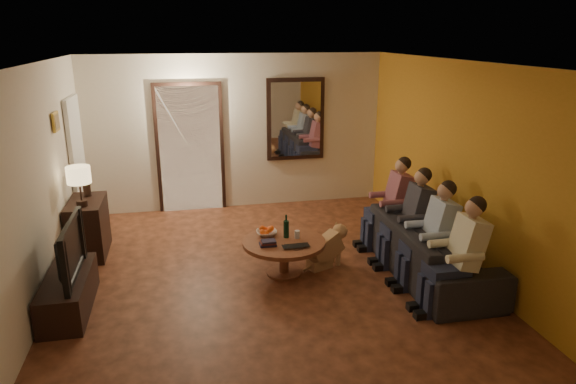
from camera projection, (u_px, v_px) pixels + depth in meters
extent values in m
cube|color=#3A1C0F|center=(269.00, 283.00, 6.26)|extent=(5.00, 6.00, 0.01)
cube|color=white|center=(266.00, 64.00, 5.48)|extent=(5.00, 6.00, 0.01)
cube|color=beige|center=(237.00, 133.00, 8.67)|extent=(5.00, 0.02, 2.60)
cube|color=beige|center=(354.00, 315.00, 3.07)|extent=(5.00, 0.02, 2.60)
cube|color=beige|center=(33.00, 194.00, 5.37)|extent=(0.02, 6.00, 2.60)
cube|color=beige|center=(466.00, 169.00, 6.37)|extent=(0.02, 6.00, 2.60)
cube|color=#BC7F20|center=(465.00, 169.00, 6.37)|extent=(0.01, 6.00, 2.60)
cube|color=#FFE0A5|center=(190.00, 150.00, 8.57)|extent=(1.00, 0.06, 2.10)
cube|color=black|center=(190.00, 150.00, 8.56)|extent=(1.12, 0.04, 2.22)
cube|color=silver|center=(206.00, 157.00, 8.67)|extent=(0.45, 0.03, 1.70)
cube|color=black|center=(296.00, 119.00, 8.77)|extent=(1.00, 0.05, 1.40)
cube|color=white|center=(296.00, 120.00, 8.75)|extent=(0.86, 0.02, 1.26)
cube|color=white|center=(78.00, 166.00, 7.61)|extent=(0.06, 0.85, 2.04)
cube|color=#B28C33|center=(56.00, 122.00, 6.43)|extent=(0.03, 0.28, 0.24)
cube|color=brown|center=(57.00, 122.00, 6.43)|extent=(0.01, 0.22, 0.18)
cube|color=black|center=(88.00, 228.00, 6.97)|extent=(0.45, 0.86, 0.77)
cube|color=black|center=(69.00, 293.00, 5.59)|extent=(0.45, 1.22, 0.41)
imported|color=black|center=(63.00, 250.00, 5.44)|extent=(1.07, 0.14, 0.61)
imported|color=black|center=(428.00, 248.00, 6.41)|extent=(2.33, 0.94, 0.68)
cylinder|color=brown|center=(284.00, 257.00, 6.43)|extent=(1.11, 1.11, 0.45)
imported|color=white|center=(267.00, 233.00, 6.52)|extent=(0.26, 0.26, 0.06)
cylinder|color=silver|center=(297.00, 234.00, 6.43)|extent=(0.06, 0.06, 0.10)
imported|color=black|center=(297.00, 248.00, 6.11)|extent=(0.33, 0.22, 0.03)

